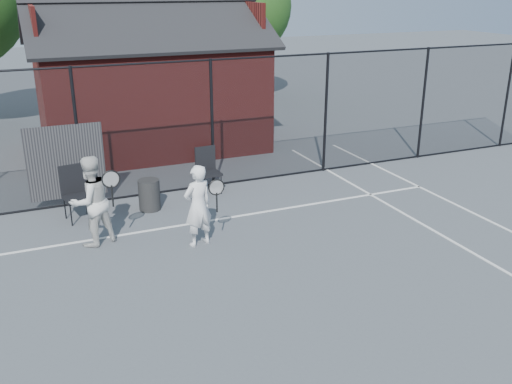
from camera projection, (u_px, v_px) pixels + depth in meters
name	position (u px, v px, depth m)	size (l,w,h in m)	color
ground	(258.00, 292.00, 8.99)	(80.00, 80.00, 0.00)	#4F545A
court_lines	(296.00, 336.00, 7.85)	(11.02, 18.00, 0.01)	silver
fence	(157.00, 132.00, 12.69)	(22.04, 3.00, 3.00)	black
clubhouse	(150.00, 93.00, 16.39)	(6.50, 4.36, 4.19)	maroon
tree_right	(241.00, 6.00, 22.24)	(3.97, 3.97, 5.70)	#372816
player_front	(198.00, 206.00, 10.36)	(0.73, 0.58, 1.55)	white
player_back	(91.00, 201.00, 10.36)	(1.01, 0.91, 1.70)	silver
chair_left	(77.00, 195.00, 11.52)	(0.53, 0.55, 1.10)	black
chair_right	(209.00, 171.00, 13.06)	(0.49, 0.52, 1.03)	black
waste_bin	(149.00, 195.00, 12.14)	(0.46, 0.46, 0.67)	black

